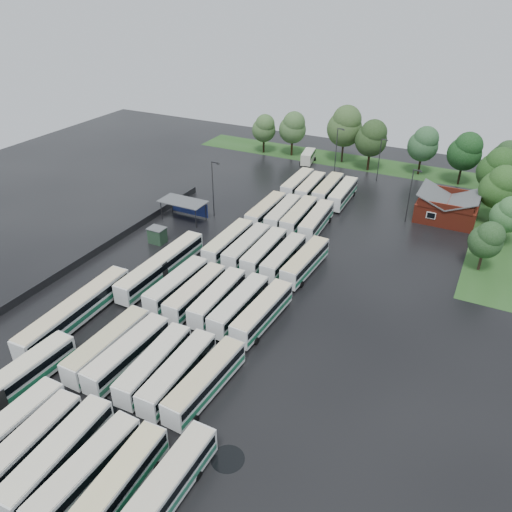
% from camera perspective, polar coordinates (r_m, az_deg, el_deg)
% --- Properties ---
extents(ground, '(160.00, 160.00, 0.00)m').
position_cam_1_polar(ground, '(65.75, -6.35, -6.16)').
color(ground, black).
rests_on(ground, ground).
extents(brick_building, '(10.07, 8.60, 5.39)m').
position_cam_1_polar(brick_building, '(94.18, 20.96, 4.97)').
color(brick_building, maroon).
rests_on(brick_building, ground).
extents(wash_shed, '(8.20, 4.20, 3.58)m').
position_cam_1_polar(wash_shed, '(88.62, -8.19, 5.99)').
color(wash_shed, '#2D2D30').
rests_on(wash_shed, ground).
extents(utility_hut, '(2.70, 2.20, 2.62)m').
position_cam_1_polar(utility_hut, '(82.04, -11.22, 2.36)').
color(utility_hut, '#203A26').
rests_on(utility_hut, ground).
extents(grass_strip_north, '(80.00, 10.00, 0.01)m').
position_cam_1_polar(grass_strip_north, '(118.62, 11.85, 10.37)').
color(grass_strip_north, '#254E1C').
rests_on(grass_strip_north, ground).
extents(grass_strip_east, '(10.00, 50.00, 0.01)m').
position_cam_1_polar(grass_strip_east, '(94.81, 26.66, 2.60)').
color(grass_strip_east, '#254E1C').
rests_on(grass_strip_east, ground).
extents(west_fence, '(0.10, 50.00, 1.20)m').
position_cam_1_polar(west_fence, '(82.96, -16.37, 1.42)').
color(west_fence, '#2D2D30').
rests_on(west_fence, ground).
extents(bus_r0c0, '(2.59, 11.70, 3.25)m').
position_cam_1_polar(bus_r0c0, '(53.57, -26.48, -17.48)').
color(bus_r0c0, silver).
rests_on(bus_r0c0, ground).
extents(bus_r0c1, '(2.87, 11.55, 3.19)m').
position_cam_1_polar(bus_r0c1, '(51.66, -24.64, -19.12)').
color(bus_r0c1, silver).
rests_on(bus_r0c1, ground).
extents(bus_r0c2, '(3.08, 12.07, 3.33)m').
position_cam_1_polar(bus_r0c2, '(49.82, -21.67, -20.44)').
color(bus_r0c2, silver).
rests_on(bus_r0c2, ground).
extents(bus_r0c3, '(2.75, 11.44, 3.17)m').
position_cam_1_polar(bus_r0c3, '(48.12, -18.85, -22.24)').
color(bus_r0c3, silver).
rests_on(bus_r0c3, ground).
extents(bus_r0c4, '(2.86, 11.56, 3.20)m').
position_cam_1_polar(bus_r0c4, '(46.52, -15.62, -23.96)').
color(bus_r0c4, silver).
rests_on(bus_r0c4, ground).
extents(bus_r1c0, '(2.65, 12.01, 3.34)m').
position_cam_1_polar(bus_r1c0, '(59.36, -16.53, -9.76)').
color(bus_r1c0, silver).
rests_on(bus_r1c0, ground).
extents(bus_r1c1, '(2.82, 11.86, 3.28)m').
position_cam_1_polar(bus_r1c1, '(57.75, -14.43, -10.73)').
color(bus_r1c1, silver).
rests_on(bus_r1c1, ground).
extents(bus_r1c2, '(2.93, 11.47, 3.17)m').
position_cam_1_polar(bus_r1c2, '(55.91, -11.55, -12.00)').
color(bus_r1c2, silver).
rests_on(bus_r1c2, ground).
extents(bus_r1c3, '(2.67, 11.65, 3.23)m').
position_cam_1_polar(bus_r1c3, '(54.44, -8.88, -13.01)').
color(bus_r1c3, silver).
rests_on(bus_r1c3, ground).
extents(bus_r1c4, '(3.03, 11.84, 3.27)m').
position_cam_1_polar(bus_r1c4, '(53.15, -5.78, -14.01)').
color(bus_r1c4, silver).
rests_on(bus_r1c4, ground).
extents(bus_r2c0, '(2.75, 11.69, 3.24)m').
position_cam_1_polar(bus_r2c0, '(67.92, -9.01, -3.25)').
color(bus_r2c0, silver).
rests_on(bus_r2c0, ground).
extents(bus_r2c1, '(2.52, 11.54, 3.21)m').
position_cam_1_polar(bus_r2c1, '(66.03, -6.91, -4.16)').
color(bus_r2c1, silver).
rests_on(bus_r2c1, ground).
extents(bus_r2c2, '(2.67, 11.40, 3.16)m').
position_cam_1_polar(bus_r2c2, '(64.83, -4.40, -4.75)').
color(bus_r2c2, silver).
rests_on(bus_r2c2, ground).
extents(bus_r2c3, '(2.73, 11.69, 3.24)m').
position_cam_1_polar(bus_r2c3, '(63.27, -1.93, -5.60)').
color(bus_r2c3, silver).
rests_on(bus_r2c3, ground).
extents(bus_r2c4, '(3.03, 11.85, 3.27)m').
position_cam_1_polar(bus_r2c4, '(61.96, 0.74, -6.44)').
color(bus_r2c4, silver).
rests_on(bus_r2c4, ground).
extents(bus_r3c0, '(2.60, 11.98, 3.33)m').
position_cam_1_polar(bus_r3c0, '(77.39, -3.16, 1.59)').
color(bus_r3c0, silver).
rests_on(bus_r3c0, ground).
extents(bus_r3c1, '(2.62, 11.78, 3.27)m').
position_cam_1_polar(bus_r3c1, '(76.07, -1.04, 1.06)').
color(bus_r3c1, silver).
rests_on(bus_r3c1, ground).
extents(bus_r3c2, '(2.72, 11.70, 3.24)m').
position_cam_1_polar(bus_r3c2, '(74.84, 0.96, 0.53)').
color(bus_r3c2, silver).
rests_on(bus_r3c2, ground).
extents(bus_r3c3, '(2.48, 11.36, 3.16)m').
position_cam_1_polar(bus_r3c3, '(73.56, 3.18, -0.12)').
color(bus_r3c3, silver).
rests_on(bus_r3c3, ground).
extents(bus_r3c4, '(3.01, 11.84, 3.27)m').
position_cam_1_polar(bus_r3c4, '(72.53, 5.64, -0.65)').
color(bus_r3c4, silver).
rests_on(bus_r3c4, ground).
extents(bus_r4c0, '(2.61, 11.80, 3.28)m').
position_cam_1_polar(bus_r4c0, '(87.82, 1.15, 5.22)').
color(bus_r4c0, silver).
rests_on(bus_r4c0, ground).
extents(bus_r4c1, '(2.92, 11.59, 3.20)m').
position_cam_1_polar(bus_r4c1, '(87.01, 3.11, 4.90)').
color(bus_r4c1, silver).
rests_on(bus_r4c1, ground).
extents(bus_r4c2, '(2.96, 12.00, 3.32)m').
position_cam_1_polar(bus_r4c2, '(86.09, 4.95, 4.59)').
color(bus_r4c2, silver).
rests_on(bus_r4c2, ground).
extents(bus_r4c3, '(3.08, 11.99, 3.31)m').
position_cam_1_polar(bus_r4c3, '(84.79, 6.93, 4.06)').
color(bus_r4c3, silver).
rests_on(bus_r4c3, ground).
extents(bus_r5c0, '(2.67, 11.72, 3.25)m').
position_cam_1_polar(bus_r5c0, '(99.79, 4.77, 8.24)').
color(bus_r5c0, silver).
rests_on(bus_r5c0, ground).
extents(bus_r5c1, '(2.85, 11.40, 3.15)m').
position_cam_1_polar(bus_r5c1, '(98.41, 6.26, 7.81)').
color(bus_r5c1, silver).
rests_on(bus_r5c1, ground).
extents(bus_r5c2, '(2.84, 11.97, 3.32)m').
position_cam_1_polar(bus_r5c2, '(97.74, 8.23, 7.58)').
color(bus_r5c2, silver).
rests_on(bus_r5c2, ground).
extents(bus_r5c3, '(2.83, 11.69, 3.23)m').
position_cam_1_polar(bus_r5c3, '(96.29, 9.90, 7.05)').
color(bus_r5c3, silver).
rests_on(bus_r5c3, ground).
extents(artic_bus_west_a, '(3.21, 17.46, 3.22)m').
position_cam_1_polar(artic_bus_west_a, '(57.83, -27.15, -13.63)').
color(artic_bus_west_a, silver).
rests_on(artic_bus_west_a, ground).
extents(artic_bus_west_b, '(2.64, 17.68, 3.28)m').
position_cam_1_polar(artic_bus_west_b, '(72.45, -10.72, -1.09)').
color(artic_bus_west_b, silver).
rests_on(artic_bus_west_b, ground).
extents(artic_bus_west_c, '(3.07, 17.98, 3.32)m').
position_cam_1_polar(artic_bus_west_c, '(66.01, -19.90, -5.91)').
color(artic_bus_west_c, silver).
rests_on(artic_bus_west_c, ground).
extents(minibus, '(3.29, 6.40, 2.66)m').
position_cam_1_polar(minibus, '(116.50, 5.97, 11.25)').
color(minibus, silver).
rests_on(minibus, ground).
extents(tree_north_0, '(5.63, 5.63, 9.32)m').
position_cam_1_polar(tree_north_0, '(121.52, 0.95, 14.42)').
color(tree_north_0, black).
rests_on(tree_north_0, ground).
extents(tree_north_1, '(6.33, 6.33, 10.48)m').
position_cam_1_polar(tree_north_1, '(119.59, 4.25, 14.46)').
color(tree_north_1, '#332110').
rests_on(tree_north_1, ground).
extents(tree_north_2, '(7.86, 7.86, 13.01)m').
position_cam_1_polar(tree_north_2, '(116.01, 10.17, 14.44)').
color(tree_north_2, black).
rests_on(tree_north_2, ground).
extents(tree_north_3, '(6.84, 6.84, 11.33)m').
position_cam_1_polar(tree_north_3, '(112.11, 13.11, 13.02)').
color(tree_north_3, '#311F13').
rests_on(tree_north_3, ground).
extents(tree_north_4, '(6.37, 6.37, 10.54)m').
position_cam_1_polar(tree_north_4, '(112.79, 18.64, 12.07)').
color(tree_north_4, black).
rests_on(tree_north_4, ground).
extents(tree_north_5, '(6.67, 6.67, 11.05)m').
position_cam_1_polar(tree_north_5, '(109.68, 22.85, 10.99)').
color(tree_north_5, black).
rests_on(tree_north_5, ground).
extents(tree_north_6, '(5.80, 5.80, 9.61)m').
position_cam_1_polar(tree_north_6, '(112.44, 26.61, 10.09)').
color(tree_north_6, black).
rests_on(tree_north_6, ground).
extents(tree_east_0, '(4.82, 4.81, 7.97)m').
position_cam_1_polar(tree_east_0, '(78.33, 24.91, 1.72)').
color(tree_east_0, '#38271D').
rests_on(tree_east_0, ground).
extents(tree_east_1, '(5.11, 5.11, 8.47)m').
position_cam_1_polar(tree_east_1, '(87.24, 26.89, 4.28)').
color(tree_east_1, black).
rests_on(tree_east_1, ground).
extents(tree_east_2, '(6.51, 6.51, 10.79)m').
position_cam_1_polar(tree_east_2, '(93.71, 26.19, 7.12)').
color(tree_east_2, black).
rests_on(tree_east_2, ground).
extents(tree_east_3, '(6.86, 6.86, 11.37)m').
position_cam_1_polar(tree_east_3, '(101.11, 25.92, 8.95)').
color(tree_east_3, black).
rests_on(tree_east_3, ground).
extents(tree_east_4, '(4.79, 4.79, 7.93)m').
position_cam_1_polar(tree_east_4, '(108.80, 26.70, 8.86)').
color(tree_east_4, '#372918').
rests_on(tree_east_4, ground).
extents(lamp_post_ne, '(1.49, 0.29, 9.70)m').
position_cam_1_polar(lamp_post_ne, '(89.48, 17.28, 6.99)').
color(lamp_post_ne, '#2D2D30').
rests_on(lamp_post_ne, ground).
extents(lamp_post_nw, '(1.59, 0.31, 10.30)m').
position_cam_1_polar(lamp_post_nw, '(87.77, -4.89, 8.07)').
color(lamp_post_nw, '#2D2D30').
rests_on(lamp_post_nw, ground).
extents(lamp_post_back_w, '(1.57, 0.31, 10.21)m').
position_cam_1_polar(lamp_post_back_w, '(108.30, 9.23, 12.05)').
color(lamp_post_back_w, '#2D2D30').
rests_on(lamp_post_back_w, ground).
extents(lamp_post_back_e, '(1.39, 0.27, 9.01)m').
position_cam_1_polar(lamp_post_back_e, '(106.89, 14.00, 10.92)').
color(lamp_post_back_e, '#2D2D30').
rests_on(lamp_post_back_e, ground).
extents(puddle_0, '(4.53, 4.53, 0.01)m').
position_cam_1_polar(puddle_0, '(54.72, -18.06, -16.78)').
color(puddle_0, black).
rests_on(puddle_0, ground).
extents(puddle_1, '(3.50, 3.50, 0.01)m').
position_cam_1_polar(puddle_1, '(50.84, -13.22, -20.48)').
color(puddle_1, black).
rests_on(puddle_1, ground).
extents(puddle_2, '(5.64, 5.64, 0.01)m').
position_cam_1_polar(puddle_2, '(70.59, -9.30, -3.60)').
color(puddle_2, black).
rests_on(puddle_2, ground).
extents(puddle_3, '(4.22, 4.22, 0.01)m').
position_cam_1_polar(puddle_3, '(61.05, -4.68, -9.33)').
color(puddle_3, black).
rests_on(puddle_3, ground).
extents(puddle_4, '(3.14, 3.14, 0.01)m').
position_cam_1_polar(puddle_4, '(48.92, -3.25, -22.15)').
color(puddle_4, black).
rests_on(puddle_4, ground).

